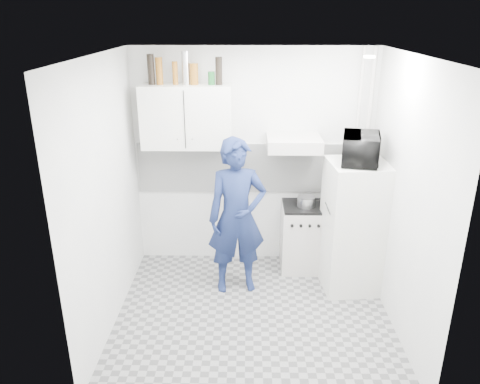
{
  "coord_description": "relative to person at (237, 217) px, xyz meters",
  "views": [
    {
      "loc": [
        -0.06,
        -4.08,
        2.93
      ],
      "look_at": [
        -0.14,
        0.3,
        1.25
      ],
      "focal_mm": 35.0,
      "sensor_mm": 36.0,
      "label": 1
    }
  ],
  "objects": [
    {
      "name": "floor",
      "position": [
        0.18,
        -0.53,
        -0.87
      ],
      "size": [
        2.8,
        2.8,
        0.0
      ],
      "primitive_type": "plane",
      "color": "gray",
      "rests_on": "ground"
    },
    {
      "name": "ceiling",
      "position": [
        0.18,
        -0.53,
        1.73
      ],
      "size": [
        2.8,
        2.8,
        0.0
      ],
      "primitive_type": "plane",
      "color": "white",
      "rests_on": "wall_back"
    },
    {
      "name": "wall_back",
      "position": [
        0.18,
        0.72,
        0.43
      ],
      "size": [
        2.8,
        0.0,
        2.8
      ],
      "primitive_type": "plane",
      "rotation": [
        1.57,
        0.0,
        0.0
      ],
      "color": "silver",
      "rests_on": "floor"
    },
    {
      "name": "wall_left",
      "position": [
        -1.22,
        -0.53,
        0.43
      ],
      "size": [
        0.0,
        2.6,
        2.6
      ],
      "primitive_type": "plane",
      "rotation": [
        1.57,
        0.0,
        1.57
      ],
      "color": "silver",
      "rests_on": "floor"
    },
    {
      "name": "wall_right",
      "position": [
        1.58,
        -0.53,
        0.43
      ],
      "size": [
        0.0,
        2.6,
        2.6
      ],
      "primitive_type": "plane",
      "rotation": [
        1.57,
        0.0,
        -1.57
      ],
      "color": "silver",
      "rests_on": "floor"
    },
    {
      "name": "person",
      "position": [
        0.0,
        0.0,
        0.0
      ],
      "size": [
        0.7,
        0.52,
        1.74
      ],
      "primitive_type": "imported",
      "rotation": [
        0.0,
        0.0,
        0.17
      ],
      "color": "#152149",
      "rests_on": "floor"
    },
    {
      "name": "stove",
      "position": [
        0.77,
        0.47,
        -0.48
      ],
      "size": [
        0.49,
        0.49,
        0.79
      ],
      "primitive_type": "cube",
      "color": "beige",
      "rests_on": "floor"
    },
    {
      "name": "fridge",
      "position": [
        1.28,
        0.07,
        -0.14
      ],
      "size": [
        0.66,
        0.66,
        1.47
      ],
      "primitive_type": "cube",
      "rotation": [
        0.0,
        0.0,
        0.09
      ],
      "color": "white",
      "rests_on": "floor"
    },
    {
      "name": "stove_top",
      "position": [
        0.77,
        0.47,
        -0.07
      ],
      "size": [
        0.47,
        0.47,
        0.03
      ],
      "primitive_type": "cube",
      "color": "black",
      "rests_on": "stove"
    },
    {
      "name": "saucepan",
      "position": [
        0.79,
        0.45,
        0.01
      ],
      "size": [
        0.2,
        0.2,
        0.11
      ],
      "primitive_type": "cylinder",
      "color": "silver",
      "rests_on": "stove_top"
    },
    {
      "name": "microwave",
      "position": [
        1.28,
        0.07,
        0.75
      ],
      "size": [
        0.61,
        0.47,
        0.3
      ],
      "primitive_type": "imported",
      "rotation": [
        0.0,
        0.0,
        1.36
      ],
      "color": "black",
      "rests_on": "fridge"
    },
    {
      "name": "bottle_a",
      "position": [
        -0.94,
        0.54,
        1.49
      ],
      "size": [
        0.07,
        0.07,
        0.32
      ],
      "primitive_type": "cylinder",
      "color": "black",
      "rests_on": "upper_cabinet"
    },
    {
      "name": "bottle_b",
      "position": [
        -0.85,
        0.54,
        1.47
      ],
      "size": [
        0.08,
        0.08,
        0.29
      ],
      "primitive_type": "cylinder",
      "color": "brown",
      "rests_on": "upper_cabinet"
    },
    {
      "name": "bottle_c",
      "position": [
        -0.68,
        0.54,
        1.45
      ],
      "size": [
        0.06,
        0.06,
        0.25
      ],
      "primitive_type": "cylinder",
      "color": "brown",
      "rests_on": "upper_cabinet"
    },
    {
      "name": "bottle_d",
      "position": [
        -0.56,
        0.54,
        1.5
      ],
      "size": [
        0.08,
        0.08,
        0.35
      ],
      "primitive_type": "cylinder",
      "color": "silver",
      "rests_on": "upper_cabinet"
    },
    {
      "name": "canister_a",
      "position": [
        -0.47,
        0.54,
        1.44
      ],
      "size": [
        0.09,
        0.09,
        0.23
      ],
      "primitive_type": "cylinder",
      "color": "brown",
      "rests_on": "upper_cabinet"
    },
    {
      "name": "canister_b",
      "position": [
        -0.29,
        0.54,
        1.4
      ],
      "size": [
        0.07,
        0.07,
        0.14
      ],
      "primitive_type": "cylinder",
      "color": "#144C1E",
      "rests_on": "upper_cabinet"
    },
    {
      "name": "bottle_e",
      "position": [
        -0.21,
        0.54,
        1.47
      ],
      "size": [
        0.07,
        0.07,
        0.29
      ],
      "primitive_type": "cylinder",
      "color": "black",
      "rests_on": "upper_cabinet"
    },
    {
      "name": "upper_cabinet",
      "position": [
        -0.57,
        0.54,
        0.98
      ],
      "size": [
        1.0,
        0.35,
        0.7
      ],
      "primitive_type": "cube",
      "color": "white",
      "rests_on": "wall_back"
    },
    {
      "name": "range_hood",
      "position": [
        0.63,
        0.47,
        0.7
      ],
      "size": [
        0.6,
        0.5,
        0.14
      ],
      "primitive_type": "cube",
      "color": "beige",
      "rests_on": "wall_back"
    },
    {
      "name": "backsplash",
      "position": [
        0.18,
        0.7,
        0.33
      ],
      "size": [
        2.74,
        0.03,
        0.6
      ],
      "primitive_type": "cube",
      "color": "white",
      "rests_on": "wall_back"
    },
    {
      "name": "pipe_a",
      "position": [
        1.48,
        0.64,
        0.43
      ],
      "size": [
        0.05,
        0.05,
        2.6
      ],
      "primitive_type": "cylinder",
      "color": "beige",
      "rests_on": "floor"
    },
    {
      "name": "pipe_b",
      "position": [
        1.36,
        0.64,
        0.43
      ],
      "size": [
        0.04,
        0.04,
        2.6
      ],
      "primitive_type": "cylinder",
      "color": "beige",
      "rests_on": "floor"
    },
    {
      "name": "ceiling_spot_fixture",
      "position": [
        1.18,
        -0.33,
        1.7
      ],
      "size": [
        0.1,
        0.1,
        0.02
      ],
      "primitive_type": "cylinder",
      "color": "white",
      "rests_on": "ceiling"
    }
  ]
}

